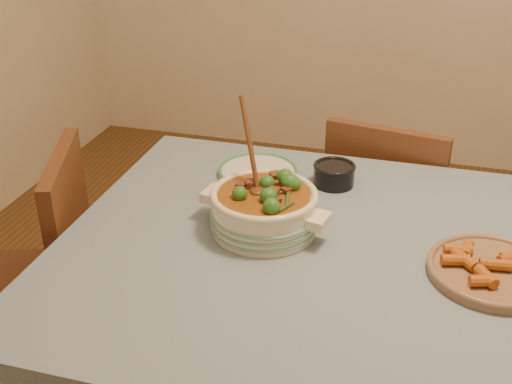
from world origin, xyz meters
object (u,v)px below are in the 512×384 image
chair_far (386,216)px  chair_left (41,275)px  white_plate (258,172)px  condiment_bowl (334,173)px  dining_table (408,295)px  stew_casserole (264,207)px  fried_plate (493,269)px

chair_far → chair_left: bearing=45.3°
white_plate → condiment_bowl: bearing=0.0°
white_plate → condiment_bowl: (0.22, 0.00, 0.02)m
chair_far → chair_left: 1.15m
dining_table → chair_left: chair_left is taller
dining_table → condiment_bowl: 0.44m
dining_table → chair_far: size_ratio=2.01×
chair_left → stew_casserole: bearing=69.8°
dining_table → stew_casserole: 0.40m
white_plate → fried_plate: (0.63, -0.35, 0.01)m
stew_casserole → chair_far: bearing=67.9°
white_plate → stew_casserole: bearing=-71.7°
fried_plate → chair_left: chair_left is taller
dining_table → condiment_bowl: (-0.24, 0.34, 0.13)m
condiment_bowl → chair_far: bearing=68.8°
stew_casserole → condiment_bowl: bearing=66.9°
dining_table → condiment_bowl: size_ratio=13.31×
condiment_bowl → fried_plate: 0.54m
fried_plate → chair_far: 0.81m
stew_casserole → white_plate: 0.31m
dining_table → chair_far: (-0.10, 0.70, -0.19)m
fried_plate → condiment_bowl: bearing=139.9°
condiment_bowl → chair_left: chair_left is taller
condiment_bowl → chair_left: bearing=-159.8°
stew_casserole → chair_left: 0.75m
condiment_bowl → dining_table: bearing=-54.7°
condiment_bowl → stew_casserole: bearing=-113.1°
fried_plate → chair_far: chair_far is taller
stew_casserole → condiment_bowl: 0.32m
stew_casserole → chair_far: (0.26, 0.65, -0.35)m
condiment_bowl → white_plate: bearing=180.0°
chair_left → dining_table: bearing=67.2°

